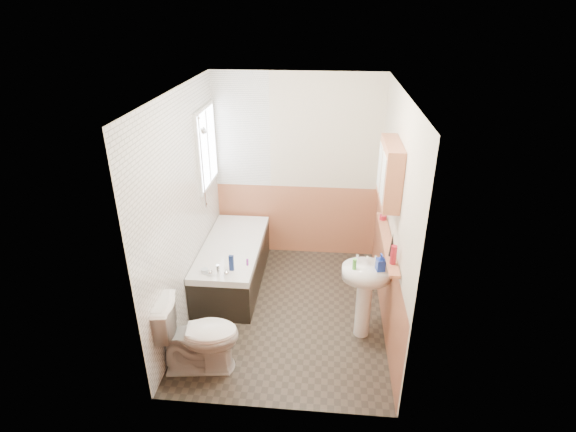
# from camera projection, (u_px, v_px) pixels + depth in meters

# --- Properties ---
(floor) EXTENTS (2.80, 2.80, 0.00)m
(floor) POSITION_uv_depth(u_px,v_px,m) (287.00, 310.00, 5.24)
(floor) COLOR #2A241E
(floor) RESTS_ON ground
(ceiling) EXTENTS (2.80, 2.80, 0.00)m
(ceiling) POSITION_uv_depth(u_px,v_px,m) (287.00, 92.00, 4.15)
(ceiling) COLOR white
(ceiling) RESTS_ON ground
(wall_back) EXTENTS (2.20, 0.02, 2.50)m
(wall_back) POSITION_uv_depth(u_px,v_px,m) (297.00, 168.00, 5.96)
(wall_back) COLOR beige
(wall_back) RESTS_ON ground
(wall_front) EXTENTS (2.20, 0.02, 2.50)m
(wall_front) POSITION_uv_depth(u_px,v_px,m) (269.00, 292.00, 3.43)
(wall_front) COLOR beige
(wall_front) RESTS_ON ground
(wall_left) EXTENTS (0.02, 2.80, 2.50)m
(wall_left) POSITION_uv_depth(u_px,v_px,m) (183.00, 209.00, 4.79)
(wall_left) COLOR beige
(wall_left) RESTS_ON ground
(wall_right) EXTENTS (0.02, 2.80, 2.50)m
(wall_right) POSITION_uv_depth(u_px,v_px,m) (394.00, 218.00, 4.60)
(wall_right) COLOR beige
(wall_right) RESTS_ON ground
(wainscot_right) EXTENTS (0.01, 2.80, 1.00)m
(wainscot_right) POSITION_uv_depth(u_px,v_px,m) (385.00, 279.00, 4.93)
(wainscot_right) COLOR #B66D4A
(wainscot_right) RESTS_ON wall_right
(wainscot_front) EXTENTS (2.20, 0.01, 1.00)m
(wainscot_front) POSITION_uv_depth(u_px,v_px,m) (271.00, 364.00, 3.77)
(wainscot_front) COLOR #B66D4A
(wainscot_front) RESTS_ON wall_front
(wainscot_back) EXTENTS (2.20, 0.01, 1.00)m
(wainscot_back) POSITION_uv_depth(u_px,v_px,m) (296.00, 220.00, 6.26)
(wainscot_back) COLOR #B66D4A
(wainscot_back) RESTS_ON wall_back
(tile_cladding_left) EXTENTS (0.01, 2.80, 2.50)m
(tile_cladding_left) POSITION_uv_depth(u_px,v_px,m) (185.00, 210.00, 4.78)
(tile_cladding_left) COLOR white
(tile_cladding_left) RESTS_ON wall_left
(tile_return_back) EXTENTS (0.75, 0.01, 1.50)m
(tile_return_back) POSITION_uv_depth(u_px,v_px,m) (241.00, 130.00, 5.78)
(tile_return_back) COLOR white
(tile_return_back) RESTS_ON wall_back
(window) EXTENTS (0.03, 0.79, 0.99)m
(window) POSITION_uv_depth(u_px,v_px,m) (207.00, 147.00, 5.46)
(window) COLOR white
(window) RESTS_ON wall_left
(bathtub) EXTENTS (0.70, 1.62, 0.69)m
(bathtub) POSITION_uv_depth(u_px,v_px,m) (233.00, 263.00, 5.64)
(bathtub) COLOR black
(bathtub) RESTS_ON floor
(shower_riser) EXTENTS (0.10, 0.08, 1.14)m
(shower_riser) POSITION_uv_depth(u_px,v_px,m) (202.00, 154.00, 5.16)
(shower_riser) COLOR silver
(shower_riser) RESTS_ON wall_left
(toilet) EXTENTS (0.85, 0.54, 0.78)m
(toilet) POSITION_uv_depth(u_px,v_px,m) (198.00, 335.00, 4.27)
(toilet) COLOR white
(toilet) RESTS_ON floor
(sink) EXTENTS (0.49, 0.40, 0.95)m
(sink) POSITION_uv_depth(u_px,v_px,m) (365.00, 287.00, 4.62)
(sink) COLOR white
(sink) RESTS_ON floor
(pine_shelf) EXTENTS (0.10, 1.32, 0.03)m
(pine_shelf) POSITION_uv_depth(u_px,v_px,m) (387.00, 241.00, 4.55)
(pine_shelf) COLOR #B66D4A
(pine_shelf) RESTS_ON wall_right
(medicine_cabinet) EXTENTS (0.17, 0.67, 0.61)m
(medicine_cabinet) POSITION_uv_depth(u_px,v_px,m) (390.00, 173.00, 4.35)
(medicine_cabinet) COLOR #B66D4A
(medicine_cabinet) RESTS_ON wall_right
(foam_can) EXTENTS (0.06, 0.06, 0.19)m
(foam_can) POSITION_uv_depth(u_px,v_px,m) (394.00, 255.00, 4.10)
(foam_can) COLOR maroon
(foam_can) RESTS_ON pine_shelf
(green_bottle) EXTENTS (0.05, 0.05, 0.24)m
(green_bottle) POSITION_uv_depth(u_px,v_px,m) (392.00, 245.00, 4.21)
(green_bottle) COLOR black
(green_bottle) RESTS_ON pine_shelf
(black_jar) EXTENTS (0.10, 0.10, 0.05)m
(black_jar) POSITION_uv_depth(u_px,v_px,m) (383.00, 217.00, 4.96)
(black_jar) COLOR maroon
(black_jar) RESTS_ON pine_shelf
(soap_bottle) EXTENTS (0.12, 0.20, 0.09)m
(soap_bottle) POSITION_uv_depth(u_px,v_px,m) (380.00, 266.00, 4.44)
(soap_bottle) COLOR #19339E
(soap_bottle) RESTS_ON sink
(clear_bottle) EXTENTS (0.04, 0.04, 0.11)m
(clear_bottle) POSITION_uv_depth(u_px,v_px,m) (354.00, 264.00, 4.45)
(clear_bottle) COLOR #59C647
(clear_bottle) RESTS_ON sink
(blue_gel) EXTENTS (0.05, 0.04, 0.19)m
(blue_gel) POSITION_uv_depth(u_px,v_px,m) (231.00, 263.00, 4.95)
(blue_gel) COLOR navy
(blue_gel) RESTS_ON bathtub
(cream_jar) EXTENTS (0.10, 0.10, 0.05)m
(cream_jar) POSITION_uv_depth(u_px,v_px,m) (205.00, 271.00, 4.93)
(cream_jar) COLOR silver
(cream_jar) RESTS_ON bathtub
(orange_bottle) EXTENTS (0.03, 0.03, 0.08)m
(orange_bottle) POSITION_uv_depth(u_px,v_px,m) (247.00, 262.00, 5.07)
(orange_bottle) COLOR purple
(orange_bottle) RESTS_ON bathtub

